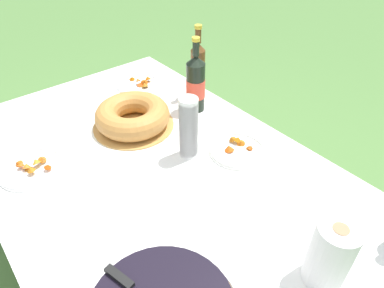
% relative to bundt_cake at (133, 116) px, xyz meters
% --- Properties ---
extents(ground_plane, '(16.00, 16.00, 0.00)m').
position_rel_bundt_cake_xyz_m(ground_plane, '(0.28, -0.09, -0.81)').
color(ground_plane, '#568442').
extents(garden_table, '(1.70, 1.08, 0.75)m').
position_rel_bundt_cake_xyz_m(garden_table, '(0.28, -0.09, -0.12)').
color(garden_table, brown).
rests_on(garden_table, ground_plane).
extents(tablecloth, '(1.71, 1.09, 0.10)m').
position_rel_bundt_cake_xyz_m(tablecloth, '(0.28, -0.09, -0.07)').
color(tablecloth, white).
rests_on(tablecloth, garden_table).
extents(bundt_cake, '(0.35, 0.35, 0.11)m').
position_rel_bundt_cake_xyz_m(bundt_cake, '(0.00, 0.00, 0.00)').
color(bundt_cake, tan).
rests_on(bundt_cake, tablecloth).
extents(cup_stack, '(0.07, 0.07, 0.25)m').
position_rel_bundt_cake_xyz_m(cup_stack, '(0.30, 0.07, 0.07)').
color(cup_stack, white).
rests_on(cup_stack, tablecloth).
extents(cider_bottle_amber, '(0.07, 0.07, 0.35)m').
position_rel_bundt_cake_xyz_m(cider_bottle_amber, '(-0.03, 0.39, 0.08)').
color(cider_bottle_amber, brown).
rests_on(cider_bottle_amber, tablecloth).
extents(juice_bottle_red, '(0.09, 0.09, 0.35)m').
position_rel_bundt_cake_xyz_m(juice_bottle_red, '(0.06, 0.30, 0.08)').
color(juice_bottle_red, black).
rests_on(juice_bottle_red, tablecloth).
extents(snack_plate_near, '(0.22, 0.22, 0.05)m').
position_rel_bundt_cake_xyz_m(snack_plate_near, '(0.41, 0.22, -0.04)').
color(snack_plate_near, white).
rests_on(snack_plate_near, tablecloth).
extents(snack_plate_left, '(0.22, 0.22, 0.05)m').
position_rel_bundt_cake_xyz_m(snack_plate_left, '(-0.30, 0.21, -0.04)').
color(snack_plate_left, white).
rests_on(snack_plate_left, tablecloth).
extents(snack_plate_right, '(0.23, 0.23, 0.05)m').
position_rel_bundt_cake_xyz_m(snack_plate_right, '(0.01, -0.45, -0.04)').
color(snack_plate_right, white).
rests_on(snack_plate_right, tablecloth).
extents(paper_towel_roll, '(0.11, 0.11, 0.21)m').
position_rel_bundt_cake_xyz_m(paper_towel_roll, '(0.94, 0.02, 0.05)').
color(paper_towel_roll, white).
rests_on(paper_towel_roll, tablecloth).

